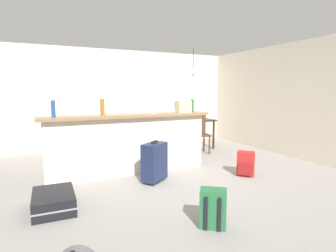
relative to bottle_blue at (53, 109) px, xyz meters
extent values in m
cube|color=gray|center=(1.79, -0.57, -1.21)|extent=(13.00, 13.00, 0.05)
cube|color=silver|center=(1.79, 2.48, 0.06)|extent=(6.60, 0.10, 2.50)
cube|color=silver|center=(4.84, -0.27, 0.06)|extent=(0.10, 6.00, 2.50)
cube|color=silver|center=(1.22, -0.02, -0.68)|extent=(2.80, 0.20, 1.01)
cube|color=#93704C|center=(1.22, -0.02, -0.15)|extent=(2.96, 0.40, 0.05)
cylinder|color=#284C89|center=(0.00, 0.00, 0.00)|extent=(0.06, 0.06, 0.26)
cylinder|color=#9E661E|center=(0.76, 0.04, 0.01)|extent=(0.07, 0.07, 0.27)
cylinder|color=silver|center=(1.63, -0.02, 0.01)|extent=(0.07, 0.07, 0.29)
cylinder|color=#2D6B38|center=(2.47, 0.00, -0.01)|extent=(0.06, 0.06, 0.24)
cube|color=beige|center=(2.27, -0.02, -0.02)|extent=(0.26, 0.18, 0.22)
cube|color=#332319|center=(3.27, 1.44, -0.47)|extent=(1.10, 0.80, 0.04)
cylinder|color=#332319|center=(2.78, 1.10, -0.84)|extent=(0.06, 0.06, 0.70)
cylinder|color=#332319|center=(3.76, 1.10, -0.84)|extent=(0.06, 0.06, 0.70)
cylinder|color=#332319|center=(2.78, 1.78, -0.84)|extent=(0.06, 0.06, 0.70)
cylinder|color=#332319|center=(3.76, 1.78, -0.84)|extent=(0.06, 0.06, 0.70)
cube|color=#4C331E|center=(3.19, 0.83, -0.76)|extent=(0.46, 0.46, 0.04)
cube|color=#4C331E|center=(3.22, 1.00, -0.50)|extent=(0.40, 0.10, 0.48)
cylinder|color=#4C331E|center=(3.01, 0.69, -0.98)|extent=(0.04, 0.04, 0.41)
cylinder|color=#4C331E|center=(3.32, 0.64, -0.98)|extent=(0.04, 0.04, 0.41)
cylinder|color=#4C331E|center=(3.06, 1.01, -0.98)|extent=(0.04, 0.04, 0.41)
cylinder|color=#4C331E|center=(3.38, 0.96, -0.98)|extent=(0.04, 0.04, 0.41)
cylinder|color=black|center=(3.35, 1.46, 1.06)|extent=(0.01, 0.01, 0.51)
cone|color=white|center=(3.35, 1.46, 0.75)|extent=(0.34, 0.34, 0.14)
sphere|color=white|center=(3.35, 1.46, 0.67)|extent=(0.07, 0.07, 0.07)
cube|color=black|center=(-0.10, -1.03, -1.08)|extent=(0.50, 0.69, 0.22)
cube|color=gray|center=(-0.10, -1.03, -1.08)|extent=(0.51, 0.70, 0.02)
cube|color=#2D2D33|center=(-0.09, -0.62, -1.08)|extent=(0.18, 0.14, 0.02)
cube|color=#286B3D|center=(1.43, -2.23, -0.98)|extent=(0.33, 0.31, 0.42)
cube|color=#205530|center=(1.49, -2.14, -1.05)|extent=(0.21, 0.18, 0.19)
cube|color=black|center=(1.42, -2.35, -1.00)|extent=(0.04, 0.04, 0.36)
cube|color=black|center=(1.31, -2.27, -1.00)|extent=(0.04, 0.04, 0.36)
cube|color=red|center=(2.98, -0.97, -0.98)|extent=(0.32, 0.33, 0.42)
cube|color=maroon|center=(2.90, -1.05, -1.05)|extent=(0.19, 0.20, 0.19)
cube|color=black|center=(3.01, -0.86, -1.00)|extent=(0.04, 0.04, 0.36)
cube|color=black|center=(3.10, -0.96, -1.00)|extent=(0.04, 0.04, 0.36)
cube|color=#1E284C|center=(1.43, -0.59, -0.86)|extent=(0.50, 0.45, 0.60)
cylinder|color=black|center=(1.59, -0.48, -1.16)|extent=(0.07, 0.06, 0.06)
cylinder|color=black|center=(1.28, -0.70, -1.16)|extent=(0.07, 0.06, 0.06)
cube|color=#232328|center=(1.43, -0.59, -0.54)|extent=(0.14, 0.11, 0.04)
camera|label=1|loc=(-0.21, -4.54, 0.28)|focal=29.19mm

